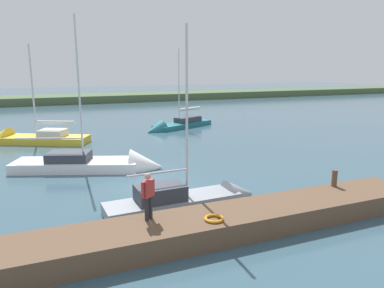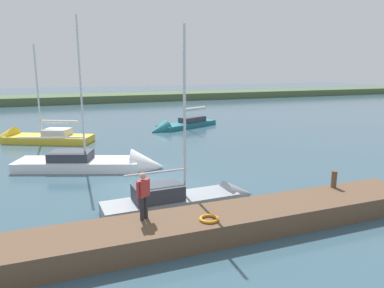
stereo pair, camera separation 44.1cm
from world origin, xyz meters
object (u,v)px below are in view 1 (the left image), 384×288
object	(u,v)px
sailboat_mid_channel	(174,127)
sailboat_far_left	(192,201)
sailboat_inner_slip	(27,141)
sailboat_behind_pier	(102,166)
mooring_post_near	(334,178)
life_ring_buoy	(214,219)
person_on_dock	(148,193)

from	to	relation	value
sailboat_mid_channel	sailboat_far_left	size ratio (longest dim) A/B	1.04
sailboat_inner_slip	sailboat_far_left	size ratio (longest dim) A/B	1.05
sailboat_mid_channel	sailboat_behind_pier	size ratio (longest dim) A/B	0.88
mooring_post_near	sailboat_mid_channel	distance (m)	20.91
sailboat_mid_channel	sailboat_inner_slip	xyz separation A→B (m)	(12.86, 1.91, -0.02)
life_ring_buoy	mooring_post_near	bearing A→B (deg)	-169.42
mooring_post_near	sailboat_behind_pier	world-z (taller)	sailboat_behind_pier
sailboat_mid_channel	sailboat_inner_slip	world-z (taller)	sailboat_mid_channel
life_ring_buoy	sailboat_behind_pier	world-z (taller)	sailboat_behind_pier
sailboat_inner_slip	sailboat_far_left	distance (m)	18.24
mooring_post_near	sailboat_mid_channel	world-z (taller)	sailboat_mid_channel
mooring_post_near	person_on_dock	distance (m)	8.25
person_on_dock	sailboat_behind_pier	bearing A→B (deg)	-34.77
sailboat_mid_channel	sailboat_inner_slip	size ratio (longest dim) A/B	0.99
sailboat_behind_pier	life_ring_buoy	bearing A→B (deg)	-57.98
sailboat_inner_slip	sailboat_far_left	xyz separation A→B (m)	(-6.87, 16.89, 0.07)
mooring_post_near	sailboat_far_left	size ratio (longest dim) A/B	0.09
life_ring_buoy	sailboat_far_left	size ratio (longest dim) A/B	0.08
person_on_dock	mooring_post_near	bearing A→B (deg)	-123.74
sailboat_mid_channel	mooring_post_near	bearing A→B (deg)	63.72
mooring_post_near	sailboat_far_left	bearing A→B (deg)	-20.04
mooring_post_near	life_ring_buoy	bearing A→B (deg)	10.58
mooring_post_near	life_ring_buoy	size ratio (longest dim) A/B	1.08
life_ring_buoy	sailboat_far_left	distance (m)	3.35
life_ring_buoy	sailboat_inner_slip	size ratio (longest dim) A/B	0.08
mooring_post_near	life_ring_buoy	xyz separation A→B (m)	(6.24, 1.17, -0.30)
life_ring_buoy	sailboat_mid_channel	bearing A→B (deg)	-106.48
sailboat_far_left	person_on_dock	distance (m)	3.75
mooring_post_near	sailboat_inner_slip	world-z (taller)	sailboat_inner_slip
sailboat_mid_channel	sailboat_behind_pier	bearing A→B (deg)	28.07
sailboat_mid_channel	sailboat_inner_slip	bearing A→B (deg)	-17.08
sailboat_mid_channel	sailboat_far_left	world-z (taller)	sailboat_mid_channel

